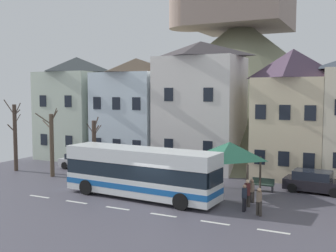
{
  "coord_description": "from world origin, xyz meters",
  "views": [
    {
      "loc": [
        11.36,
        -21.26,
        6.8
      ],
      "look_at": [
        -0.99,
        3.97,
        4.41
      ],
      "focal_mm": 43.52,
      "sensor_mm": 36.0,
      "label": 1
    }
  ],
  "objects": [
    {
      "name": "pedestrian_00",
      "position": [
        5.21,
        2.99,
        0.77
      ],
      "size": [
        0.36,
        0.31,
        1.45
      ],
      "color": "#38332D",
      "rests_on": "ground_plane"
    },
    {
      "name": "pedestrian_02",
      "position": [
        6.25,
        0.51,
        0.83
      ],
      "size": [
        0.34,
        0.3,
        1.56
      ],
      "color": "#38332D",
      "rests_on": "ground_plane"
    },
    {
      "name": "parked_car_00",
      "position": [
        -10.86,
        7.26,
        0.66
      ],
      "size": [
        4.34,
        2.04,
        1.33
      ],
      "rotation": [
        0.0,
        0.0,
        -0.01
      ],
      "color": "silver",
      "rests_on": "ground_plane"
    },
    {
      "name": "bare_tree_02",
      "position": [
        -11.11,
        3.55,
        2.63
      ],
      "size": [
        1.9,
        1.5,
        5.5
      ],
      "color": "brown",
      "rests_on": "ground_plane"
    },
    {
      "name": "bare_tree_00",
      "position": [
        -7.32,
        4.04,
        2.4
      ],
      "size": [
        1.49,
        2.12,
        4.82
      ],
      "color": "#47382D",
      "rests_on": "ground_plane"
    },
    {
      "name": "townhouse_03",
      "position": [
        6.02,
        12.09,
        5.07
      ],
      "size": [
        5.29,
        6.24,
        10.14
      ],
      "color": "beige",
      "rests_on": "ground_plane"
    },
    {
      "name": "public_bench",
      "position": [
        5.16,
        6.18,
        0.47
      ],
      "size": [
        1.5,
        0.48,
        0.87
      ],
      "color": "#33473D",
      "rests_on": "ground_plane"
    },
    {
      "name": "ground_plane",
      "position": [
        0.0,
        -0.0,
        -0.03
      ],
      "size": [
        40.0,
        60.0,
        0.07
      ],
      "color": "#4D4A55"
    },
    {
      "name": "pedestrian_01",
      "position": [
        5.31,
        0.97,
        0.81
      ],
      "size": [
        0.3,
        0.37,
        1.55
      ],
      "color": "black",
      "rests_on": "ground_plane"
    },
    {
      "name": "bare_tree_01",
      "position": [
        -15.55,
        4.0,
        2.95
      ],
      "size": [
        1.67,
        1.16,
        6.13
      ],
      "color": "#47382D",
      "rests_on": "ground_plane"
    },
    {
      "name": "parked_car_01",
      "position": [
        8.38,
        7.4,
        0.7
      ],
      "size": [
        4.15,
        2.17,
        1.45
      ],
      "rotation": [
        0.0,
        0.0,
        -0.08
      ],
      "color": "black",
      "rests_on": "ground_plane"
    },
    {
      "name": "pedestrian_03",
      "position": [
        5.23,
        1.88,
        0.88
      ],
      "size": [
        0.36,
        0.36,
        1.64
      ],
      "color": "#38332D",
      "rests_on": "ground_plane"
    },
    {
      "name": "townhouse_01",
      "position": [
        -8.53,
        12.46,
        4.97
      ],
      "size": [
        6.17,
        6.99,
        9.95
      ],
      "color": "silver",
      "rests_on": "ground_plane"
    },
    {
      "name": "townhouse_00",
      "position": [
        -15.45,
        12.27,
        5.14
      ],
      "size": [
        6.19,
        6.61,
        10.29
      ],
      "color": "beige",
      "rests_on": "ground_plane"
    },
    {
      "name": "townhouse_02",
      "position": [
        -1.64,
        11.67,
        5.54
      ],
      "size": [
        6.93,
        5.4,
        11.08
      ],
      "color": "silver",
      "rests_on": "ground_plane"
    },
    {
      "name": "bus_shelter",
      "position": [
        3.39,
        4.24,
        2.93
      ],
      "size": [
        3.6,
        3.6,
        3.51
      ],
      "color": "#473D33",
      "rests_on": "ground_plane"
    },
    {
      "name": "transit_bus",
      "position": [
        -1.46,
        0.97,
        1.6
      ],
      "size": [
        10.55,
        3.09,
        3.18
      ],
      "rotation": [
        0.0,
        0.0,
        -0.06
      ],
      "color": "silver",
      "rests_on": "ground_plane"
    },
    {
      "name": "hilltop_castle",
      "position": [
        -2.93,
        28.22,
        8.2
      ],
      "size": [
        39.29,
        39.29,
        23.63
      ],
      "color": "#707158",
      "rests_on": "ground_plane"
    }
  ]
}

